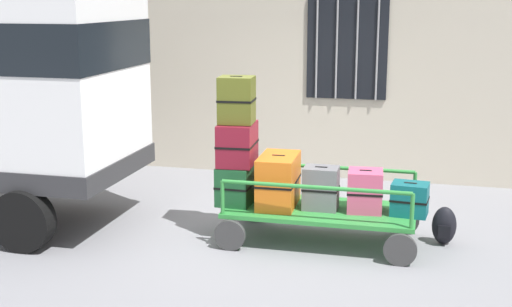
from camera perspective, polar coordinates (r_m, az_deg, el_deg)
The scene contains 12 objects.
ground_plane at distance 8.34m, azimuth 1.27°, elevation -6.50°, with size 40.00×40.00×0.00m, color gray.
building_wall at distance 10.71m, azimuth 4.88°, elevation 11.39°, with size 12.00×0.38×5.00m.
luggage_cart at distance 7.96m, azimuth 5.33°, elevation -4.99°, with size 2.20×1.10×0.40m.
cart_railing at distance 7.85m, azimuth 5.39°, elevation -2.27°, with size 2.10×0.96×0.40m.
suitcase_left_bottom at distance 8.05m, azimuth -1.62°, elevation -2.55°, with size 0.41×0.52×0.46m.
suitcase_left_middle at distance 7.98m, azimuth -1.55°, elevation 0.81°, with size 0.44×0.58×0.49m.
suitcase_left_top at distance 7.87m, azimuth -1.61°, elevation 4.44°, with size 0.43×0.39×0.54m.
suitcase_midleft_bottom at distance 7.94m, azimuth 1.86°, elevation -2.25°, with size 0.45×0.73×0.60m.
suitcase_center_bottom at distance 7.86m, azimuth 5.37°, elevation -2.85°, with size 0.40×0.32×0.49m.
suitcase_midright_bottom at distance 7.85m, azimuth 8.98°, elevation -3.06°, with size 0.42×0.42×0.47m.
suitcase_right_bottom at distance 7.81m, azimuth 12.56°, elevation -3.69°, with size 0.43×0.35×0.37m.
backpack at distance 8.17m, azimuth 15.25°, elevation -5.78°, with size 0.27×0.22×0.44m.
Camera 1 is at (1.75, -7.67, 2.76)m, focal length 48.51 mm.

